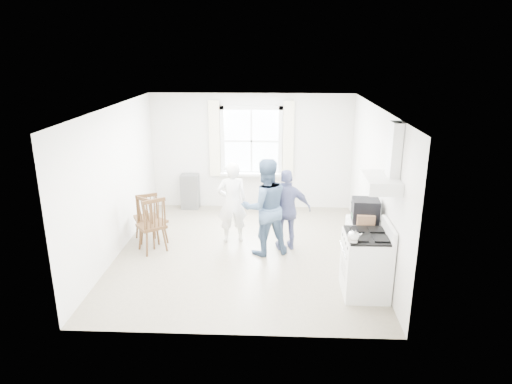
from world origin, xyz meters
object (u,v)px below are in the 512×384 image
Objects in this scene: windsor_chair_a at (153,219)px; person_mid at (265,207)px; windsor_chair_b at (148,216)px; windsor_chair_c at (147,212)px; stereo_stack at (365,210)px; low_cabinet at (362,246)px; person_left at (232,202)px; person_right at (287,210)px; gas_stove at (366,264)px.

person_mid reaches higher than windsor_chair_a.
windsor_chair_b is 0.19m from windsor_chair_c.
windsor_chair_b is (-3.75, 0.89, -0.49)m from stereo_stack.
windsor_chair_a is 0.34m from windsor_chair_b.
windsor_chair_c is at bearing 164.97° from low_cabinet.
low_cabinet is at bearing -15.03° from windsor_chair_c.
windsor_chair_b reaches higher than low_cabinet.
person_left is 0.81m from person_mid.
windsor_chair_c is (-3.83, 1.06, -0.48)m from stereo_stack.
windsor_chair_a reaches higher than windsor_chair_c.
person_left reaches higher than windsor_chair_b.
windsor_chair_c is at bearing -12.71° from person_right.
low_cabinet is at bearing -12.77° from windsor_chair_b.
person_left is at bearing 152.81° from low_cabinet.
gas_stove is at bearing -95.68° from low_cabinet.
gas_stove reaches higher than low_cabinet.
windsor_chair_a reaches higher than windsor_chair_b.
stereo_stack is 0.25× the size of person_mid.
stereo_stack is 4.00m from windsor_chair_c.
windsor_chair_b is (-3.69, 1.55, 0.11)m from gas_stove.
gas_stove is at bearing -22.83° from windsor_chair_b.
person_mid reaches higher than low_cabinet.
gas_stove is 2.60× the size of stereo_stack.
stereo_stack is 0.28× the size of person_left.
person_left reaches higher than gas_stove.
gas_stove is 0.70m from low_cabinet.
person_right is (-1.22, 0.85, 0.30)m from low_cabinet.
person_right is at bearing 6.96° from windsor_chair_a.
windsor_chair_a is 0.68× the size of person_left.
stereo_stack is 0.44× the size of windsor_chair_c.
low_cabinet is 2.09× the size of stereo_stack.
stereo_stack is at bearing 84.12° from gas_stove.
windsor_chair_c is 1.61m from person_left.
person_mid is at bearing 138.71° from gas_stove.
windsor_chair_c reaches higher than windsor_chair_b.
person_mid is (1.98, 0.09, 0.23)m from windsor_chair_a.
person_left is 1.06m from person_right.
person_right is (-1.15, 1.55, 0.26)m from gas_stove.
windsor_chair_c reaches higher than low_cabinet.
person_left is at bearing -25.14° from person_right.
windsor_chair_b is 2.54m from person_right.
windsor_chair_a is at bearing 171.07° from low_cabinet.
low_cabinet is at bearing 138.78° from person_left.
low_cabinet is 0.52× the size of person_mid.
low_cabinet is 0.58× the size of person_left.
windsor_chair_c is 0.64× the size of person_left.
person_right is at bearing 145.07° from low_cabinet.
stereo_stack is at bearing -91.63° from low_cabinet.
person_left reaches higher than windsor_chair_a.
windsor_chair_a is (-3.58, 0.60, -0.44)m from stereo_stack.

